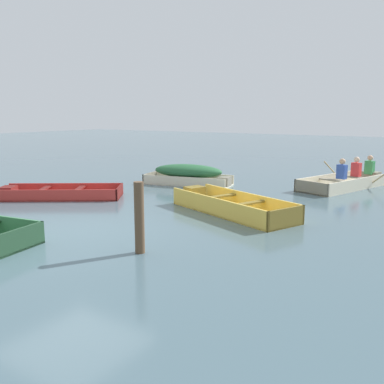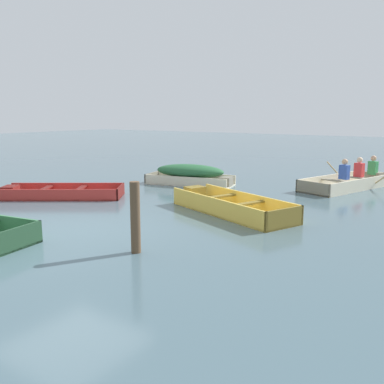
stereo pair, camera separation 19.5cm
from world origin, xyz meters
name	(u,v)px [view 1 (the left image)]	position (x,y,z in m)	size (l,w,h in m)	color
ground_plane	(71,230)	(0.00, 0.00, 0.00)	(80.00, 80.00, 0.00)	#47606B
skiff_yellow_near_moored	(228,206)	(1.82, 3.15, 0.14)	(3.50, 2.20, 0.42)	#E5BC47
skiff_red_mid_moored	(56,194)	(-2.96, 2.07, 0.10)	(3.31, 2.77, 0.31)	#AD2D28
skiff_cream_outer_moored	(189,173)	(-1.12, 5.89, 0.37)	(2.97, 1.54, 0.66)	beige
rowboat_cream_with_crew	(349,180)	(3.34, 8.32, 0.20)	(2.42, 3.76, 0.93)	beige
mooring_post	(139,218)	(2.05, -0.30, 0.60)	(0.16, 0.16, 1.20)	brown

